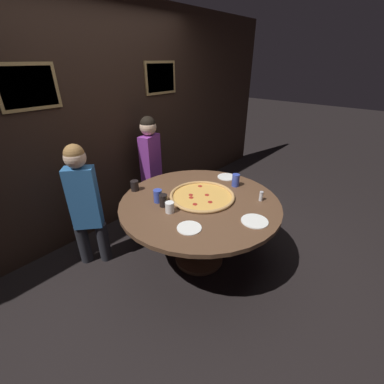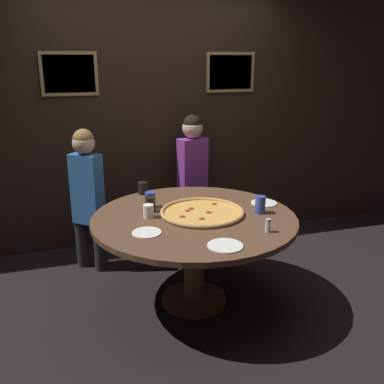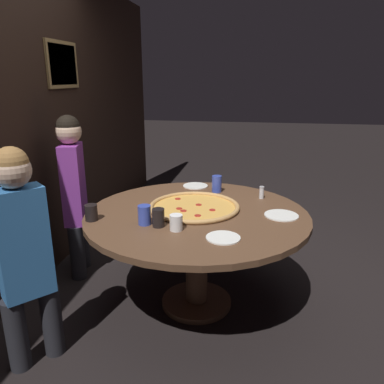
# 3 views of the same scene
# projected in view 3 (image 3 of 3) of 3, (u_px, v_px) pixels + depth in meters

# --- Properties ---
(ground_plane) EXTENTS (24.00, 24.00, 0.00)m
(ground_plane) POSITION_uv_depth(u_px,v_px,m) (197.00, 304.00, 2.84)
(ground_plane) COLOR black
(back_wall) EXTENTS (6.40, 0.08, 2.60)m
(back_wall) POSITION_uv_depth(u_px,v_px,m) (8.00, 127.00, 2.68)
(back_wall) COLOR black
(back_wall) RESTS_ON ground_plane
(dining_table) EXTENTS (1.56, 1.56, 0.74)m
(dining_table) POSITION_uv_depth(u_px,v_px,m) (197.00, 230.00, 2.66)
(dining_table) COLOR brown
(dining_table) RESTS_ON ground_plane
(giant_pizza) EXTENTS (0.65, 0.65, 0.03)m
(giant_pizza) POSITION_uv_depth(u_px,v_px,m) (194.00, 207.00, 2.69)
(giant_pizza) COLOR #E5A84C
(giant_pizza) RESTS_ON dining_table
(drink_cup_far_right) EXTENTS (0.08, 0.08, 0.13)m
(drink_cup_far_right) POSITION_uv_depth(u_px,v_px,m) (144.00, 215.00, 2.39)
(drink_cup_far_right) COLOR #384CB7
(drink_cup_far_right) RESTS_ON dining_table
(drink_cup_front_edge) EXTENTS (0.08, 0.08, 0.11)m
(drink_cup_front_edge) POSITION_uv_depth(u_px,v_px,m) (91.00, 213.00, 2.46)
(drink_cup_front_edge) COLOR black
(drink_cup_front_edge) RESTS_ON dining_table
(drink_cup_centre_back) EXTENTS (0.08, 0.08, 0.10)m
(drink_cup_centre_back) POSITION_uv_depth(u_px,v_px,m) (176.00, 223.00, 2.30)
(drink_cup_centre_back) COLOR white
(drink_cup_centre_back) RESTS_ON dining_table
(drink_cup_near_left) EXTENTS (0.08, 0.08, 0.14)m
(drink_cup_near_left) POSITION_uv_depth(u_px,v_px,m) (217.00, 184.00, 3.07)
(drink_cup_near_left) COLOR #384CB7
(drink_cup_near_left) RESTS_ON dining_table
(drink_cup_beside_pizza) EXTENTS (0.08, 0.08, 0.12)m
(drink_cup_beside_pizza) POSITION_uv_depth(u_px,v_px,m) (158.00, 218.00, 2.36)
(drink_cup_beside_pizza) COLOR black
(drink_cup_beside_pizza) RESTS_ON dining_table
(white_plate_beside_cup) EXTENTS (0.20, 0.20, 0.01)m
(white_plate_beside_cup) POSITION_uv_depth(u_px,v_px,m) (223.00, 238.00, 2.20)
(white_plate_beside_cup) COLOR white
(white_plate_beside_cup) RESTS_ON dining_table
(white_plate_near_front) EXTENTS (0.23, 0.23, 0.01)m
(white_plate_near_front) POSITION_uv_depth(u_px,v_px,m) (281.00, 215.00, 2.55)
(white_plate_near_front) COLOR white
(white_plate_near_front) RESTS_ON dining_table
(white_plate_far_back) EXTENTS (0.21, 0.21, 0.01)m
(white_plate_far_back) POSITION_uv_depth(u_px,v_px,m) (195.00, 186.00, 3.24)
(white_plate_far_back) COLOR white
(white_plate_far_back) RESTS_ON dining_table
(condiment_shaker) EXTENTS (0.04, 0.04, 0.10)m
(condiment_shaker) POSITION_uv_depth(u_px,v_px,m) (262.00, 192.00, 2.90)
(condiment_shaker) COLOR silver
(condiment_shaker) RESTS_ON dining_table
(diner_side_left) EXTENTS (0.36, 0.22, 1.37)m
(diner_side_left) POSITION_uv_depth(u_px,v_px,m) (74.00, 187.00, 3.09)
(diner_side_left) COLOR #232328
(diner_side_left) RESTS_ON ground_plane
(diner_far_right) EXTENTS (0.32, 0.30, 1.31)m
(diner_far_right) POSITION_uv_depth(u_px,v_px,m) (23.00, 248.00, 2.07)
(diner_far_right) COLOR #232328
(diner_far_right) RESTS_ON ground_plane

